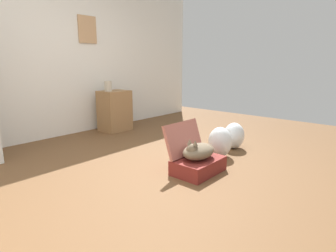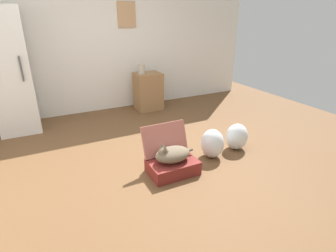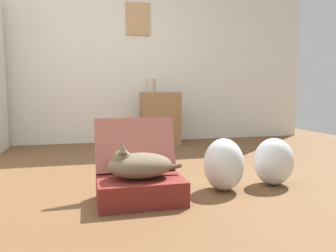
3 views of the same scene
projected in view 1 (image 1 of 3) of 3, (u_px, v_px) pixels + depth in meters
The scene contains 9 objects.
ground_plane at pixel (157, 170), 3.09m from camera, with size 7.68×7.68×0.00m, color brown.
wall_back at pixel (50, 54), 4.26m from camera, with size 6.40×0.15×2.60m.
suitcase_base at pixel (198, 166), 3.00m from camera, with size 0.55×0.38×0.16m, color maroon.
suitcase_lid at pixel (184, 139), 3.07m from camera, with size 0.55×0.38×0.04m, color #B26356.
cat at pixel (198, 151), 2.96m from camera, with size 0.49×0.28×0.23m.
plastic_bag_white at pixel (220, 142), 3.51m from camera, with size 0.29×0.30×0.38m, color silver.
plastic_bag_clear at pixel (234, 136), 3.85m from camera, with size 0.31×0.28×0.36m, color silver.
side_table at pixel (115, 111), 4.85m from camera, with size 0.48×0.40×0.70m, color olive.
vase_tall at pixel (108, 86), 4.67m from camera, with size 0.12×0.12×0.17m, color #B7AD99.
Camera 1 is at (-2.10, -2.02, 1.16)m, focal length 29.73 mm.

